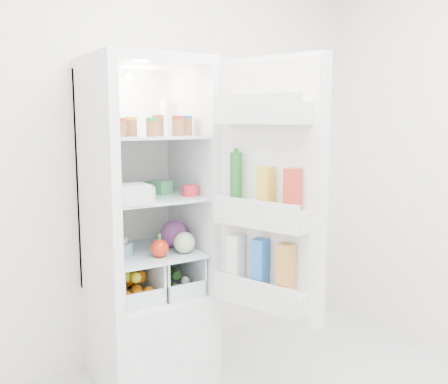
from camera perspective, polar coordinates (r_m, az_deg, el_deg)
room_walls at (r=1.85m, az=12.19°, el=11.80°), size 3.02×3.02×2.61m
refrigerator at (r=2.90m, az=-9.02°, el=-7.94°), size 0.60×0.60×1.80m
shelf_low at (r=2.83m, az=-8.56°, el=-6.80°), size 0.49×0.53×0.01m
shelf_mid at (r=2.76m, az=-8.69°, el=-0.58°), size 0.49×0.53×0.02m
shelf_top at (r=2.73m, az=-8.85°, el=6.27°), size 0.49×0.53×0.02m
crisper_left at (r=2.82m, az=-10.81°, el=-9.65°), size 0.23×0.46×0.22m
crisper_right at (r=2.91m, az=-6.27°, el=-8.97°), size 0.23×0.46×0.22m
condiment_jars at (r=2.65m, az=-8.62°, el=7.29°), size 0.46×0.32×0.08m
squeeze_bottle at (r=2.93m, az=-6.68°, el=8.53°), size 0.06×0.06×0.20m
tub_white at (r=2.51m, az=-10.50°, el=-0.21°), size 0.15×0.15×0.10m
tub_cream at (r=2.63m, az=-9.26°, el=-0.12°), size 0.15×0.15×0.07m
tin_red at (r=2.73m, az=-3.89°, el=0.16°), size 0.10×0.10×0.06m
tub_green at (r=2.84m, az=-7.43°, el=0.56°), size 0.13×0.15×0.07m
red_cabbage at (r=2.87m, az=-5.74°, el=-4.76°), size 0.16×0.16×0.16m
bell_pepper at (r=2.68m, az=-7.36°, el=-6.40°), size 0.10×0.10×0.10m
mushroom_bowl at (r=2.77m, az=-11.79°, el=-6.36°), size 0.17×0.17×0.07m
salad_bag at (r=2.74m, az=-4.56°, el=-5.79°), size 0.12×0.12×0.12m
citrus_pile at (r=2.81m, az=-10.58°, el=-10.34°), size 0.20×0.31×0.16m
veg_pile at (r=2.93m, az=-6.14°, el=-9.84°), size 0.16×0.30×0.10m
fridge_door at (r=2.48m, az=5.00°, el=-0.53°), size 0.34×0.59×1.30m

